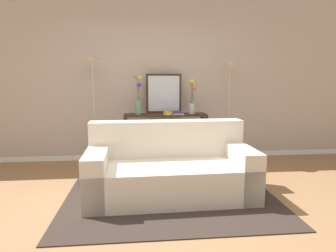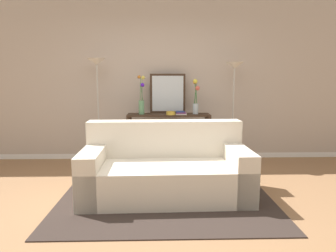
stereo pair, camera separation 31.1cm
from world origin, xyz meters
TOP-DOWN VIEW (x-y plane):
  - ground_plane at (0.00, 0.00)m, footprint 16.00×16.00m
  - back_wall at (0.00, 2.37)m, footprint 12.00×0.15m
  - area_rug at (0.15, 0.40)m, footprint 2.48×1.81m
  - couch at (0.15, 0.56)m, footprint 1.97×0.99m
  - console_table at (0.23, 1.97)m, footprint 1.36×0.37m
  - floor_lamp_left at (-0.93, 1.94)m, footprint 0.28×0.28m
  - floor_lamp_right at (1.30, 1.94)m, footprint 0.28×0.28m
  - wall_mirror at (0.22, 2.12)m, footprint 0.60×0.02m
  - vase_tall_flowers at (-0.22, 1.94)m, footprint 0.12×0.10m
  - vase_short_flowers at (0.67, 1.97)m, footprint 0.11×0.13m
  - fruit_bowl at (0.26, 1.85)m, footprint 0.15×0.15m
  - book_stack at (0.42, 1.86)m, footprint 0.18×0.13m
  - book_row_under_console at (-0.10, 1.97)m, footprint 0.45×0.18m

SIDE VIEW (x-z plane):
  - ground_plane at x=0.00m, z-range -0.02..0.00m
  - area_rug at x=0.15m, z-range 0.00..0.01m
  - book_row_under_console at x=-0.10m, z-range 0.00..0.12m
  - couch at x=0.15m, z-range -0.13..0.75m
  - console_table at x=0.23m, z-range 0.16..1.00m
  - fruit_bowl at x=0.26m, z-range 0.84..0.89m
  - book_stack at x=0.42m, z-range 0.84..0.90m
  - vase_tall_flowers at x=-0.22m, z-range 0.75..1.38m
  - vase_short_flowers at x=0.67m, z-range 0.83..1.41m
  - wall_mirror at x=0.22m, z-range 0.84..1.50m
  - floor_lamp_right at x=1.30m, z-range 0.48..2.17m
  - floor_lamp_left at x=-0.93m, z-range 0.50..2.24m
  - back_wall at x=0.00m, z-range 0.00..2.93m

